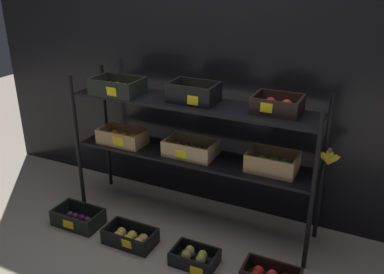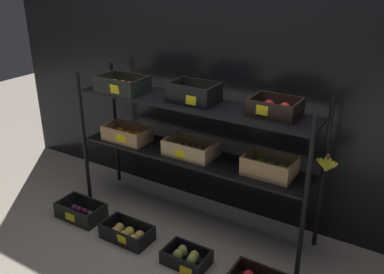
% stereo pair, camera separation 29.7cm
% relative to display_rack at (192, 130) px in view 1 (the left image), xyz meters
% --- Properties ---
extents(ground_plane, '(10.00, 10.00, 0.00)m').
position_rel_display_rack_xyz_m(ground_plane, '(-0.00, 0.00, -0.77)').
color(ground_plane, gray).
extents(storefront_wall, '(4.25, 0.12, 1.90)m').
position_rel_display_rack_xyz_m(storefront_wall, '(-0.00, 0.39, 0.18)').
color(storefront_wall, black).
rests_on(storefront_wall, ground_plane).
extents(display_rack, '(1.98, 0.41, 1.12)m').
position_rel_display_rack_xyz_m(display_rack, '(0.00, 0.00, 0.00)').
color(display_rack, black).
rests_on(display_rack, ground_plane).
extents(crate_ground_plum, '(0.37, 0.23, 0.13)m').
position_rel_display_rack_xyz_m(crate_ground_plum, '(-0.77, -0.45, -0.72)').
color(crate_ground_plum, black).
rests_on(crate_ground_plum, ground_plane).
extents(crate_ground_apple_gold, '(0.38, 0.22, 0.12)m').
position_rel_display_rack_xyz_m(crate_ground_apple_gold, '(-0.27, -0.47, -0.72)').
color(crate_ground_apple_gold, black).
rests_on(crate_ground_apple_gold, ground_plane).
extents(crate_ground_pear, '(0.31, 0.22, 0.10)m').
position_rel_display_rack_xyz_m(crate_ground_pear, '(0.25, -0.47, -0.72)').
color(crate_ground_pear, black).
rests_on(crate_ground_pear, ground_plane).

